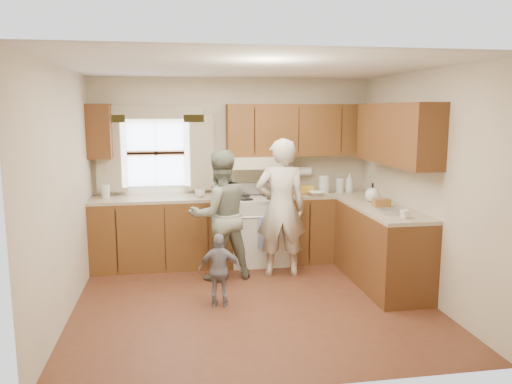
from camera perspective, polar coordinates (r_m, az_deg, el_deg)
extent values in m
plane|color=#522919|center=(5.58, -0.35, -12.44)|extent=(3.80, 3.80, 0.00)
plane|color=white|center=(5.20, -0.38, 14.09)|extent=(3.80, 3.80, 0.00)
plane|color=beige|center=(6.96, -2.62, 2.57)|extent=(3.80, 0.00, 3.80)
plane|color=beige|center=(3.56, 4.06, -4.00)|extent=(3.80, 0.00, 3.80)
plane|color=beige|center=(5.29, -21.12, -0.20)|extent=(0.00, 3.50, 3.50)
plane|color=beige|center=(5.85, 18.35, 0.81)|extent=(0.00, 3.50, 3.50)
cube|color=#44220E|center=(6.77, -10.65, -4.68)|extent=(1.82, 0.60, 0.90)
cube|color=#44220E|center=(7.08, 8.16, -3.98)|extent=(1.22, 0.60, 0.90)
cube|color=#3F200E|center=(6.17, 14.08, -6.17)|extent=(0.60, 1.65, 0.90)
cube|color=tan|center=(6.67, -10.77, -0.75)|extent=(1.82, 0.60, 0.04)
cube|color=tan|center=(6.99, 8.25, -0.22)|extent=(1.22, 0.60, 0.04)
cube|color=tan|center=(6.06, 14.26, -1.88)|extent=(0.60, 1.65, 0.04)
cube|color=#44220E|center=(6.92, 4.98, 7.07)|extent=(2.00, 0.33, 0.70)
cube|color=#3F200E|center=(6.77, -17.46, 6.63)|extent=(0.30, 0.33, 0.70)
cube|color=#3F200E|center=(6.01, 15.78, 6.42)|extent=(0.33, 1.65, 0.70)
cube|color=beige|center=(6.76, 0.13, 3.45)|extent=(0.76, 0.45, 0.15)
cube|color=silver|center=(6.87, -11.37, 4.40)|extent=(0.90, 0.03, 0.90)
cube|color=#EBB845|center=(6.87, -16.24, 4.21)|extent=(0.40, 0.05, 1.02)
cube|color=#EBB845|center=(6.83, -6.50, 4.50)|extent=(0.40, 0.05, 1.02)
cube|color=#EBB845|center=(6.80, -11.53, 8.74)|extent=(1.30, 0.05, 0.22)
cylinder|color=white|center=(7.04, 5.18, 2.37)|extent=(0.27, 0.12, 0.12)
imported|color=silver|center=(6.58, -6.40, -0.14)|extent=(0.16, 0.16, 0.10)
imported|color=silver|center=(7.02, 10.63, 1.07)|extent=(0.12, 0.12, 0.28)
imported|color=silver|center=(6.71, 6.92, -0.19)|extent=(0.23, 0.23, 0.05)
imported|color=silver|center=(5.49, 16.60, -2.44)|extent=(0.11, 0.11, 0.09)
cylinder|color=silver|center=(6.73, -16.82, 0.05)|extent=(0.11, 0.11, 0.18)
cube|color=olive|center=(6.80, 4.90, -0.17)|extent=(0.27, 0.20, 0.02)
cube|color=gold|center=(6.84, 5.63, 0.25)|extent=(0.20, 0.14, 0.11)
cylinder|color=silver|center=(6.87, 7.80, 0.84)|extent=(0.14, 0.14, 0.25)
cylinder|color=silver|center=(7.02, 9.56, 0.78)|extent=(0.11, 0.11, 0.20)
sphere|color=silver|center=(6.35, 13.16, -0.34)|extent=(0.18, 0.18, 0.18)
cube|color=olive|center=(6.10, 14.16, -1.19)|extent=(0.20, 0.11, 0.09)
cube|color=silver|center=(5.69, 15.19, -2.15)|extent=(0.25, 0.17, 0.06)
cube|color=silver|center=(6.83, 0.25, -4.37)|extent=(0.76, 0.64, 0.90)
cube|color=#B7B7BC|center=(6.98, -0.10, 0.44)|extent=(0.76, 0.10, 0.16)
cylinder|color=#B7B7BC|center=(6.47, 0.72, -2.88)|extent=(0.68, 0.03, 0.03)
cube|color=#5563C6|center=(6.51, 1.19, -4.79)|extent=(0.22, 0.02, 0.42)
cylinder|color=black|center=(6.83, -1.41, -0.48)|extent=(0.18, 0.18, 0.01)
cylinder|color=black|center=(6.89, 1.56, -0.40)|extent=(0.18, 0.18, 0.01)
cylinder|color=black|center=(6.59, -1.10, -0.84)|extent=(0.18, 0.18, 0.01)
cylinder|color=black|center=(6.65, 1.97, -0.76)|extent=(0.18, 0.18, 0.01)
imported|color=beige|center=(6.22, 2.87, -1.82)|extent=(0.67, 0.47, 1.73)
imported|color=#2A4132|center=(6.12, -4.14, -2.65)|extent=(0.90, 0.77, 1.60)
imported|color=gray|center=(5.36, -4.14, -8.90)|extent=(0.49, 0.28, 0.79)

